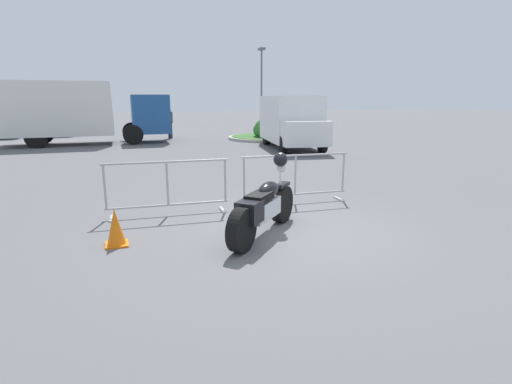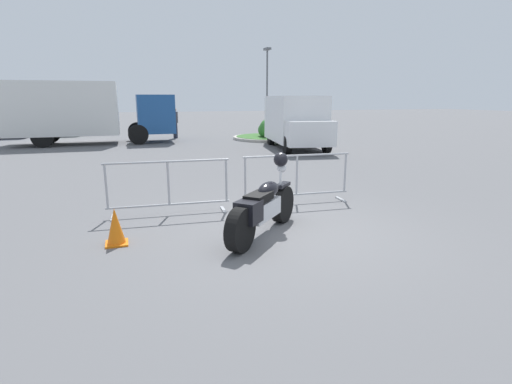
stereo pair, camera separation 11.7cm
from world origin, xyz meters
TOP-DOWN VIEW (x-y plane):
  - ground_plane at (0.00, 0.00)m, footprint 120.00×120.00m
  - motorcycle at (-0.45, 0.01)m, footprint 1.75×1.78m
  - crowd_barrier_near at (-1.81, 1.73)m, footprint 2.38×0.56m
  - crowd_barrier_far at (0.90, 1.73)m, footprint 2.38×0.56m
  - box_truck at (-4.36, 15.40)m, footprint 7.72×2.35m
  - delivery_van at (4.83, 10.73)m, footprint 2.69×5.24m
  - parked_car_blue at (-8.57, 21.11)m, footprint 1.65×4.03m
  - parked_car_green at (-5.81, 21.62)m, footprint 1.64×4.03m
  - pedestrian at (0.21, 16.97)m, footprint 0.37×0.37m
  - planter_island at (5.06, 14.77)m, footprint 4.16×4.16m
  - traffic_cone at (-2.79, 0.32)m, footprint 0.34×0.34m
  - street_lamp at (7.56, 22.21)m, footprint 0.36×0.70m

SIDE VIEW (x-z plane):
  - ground_plane at x=0.00m, z-range 0.00..0.00m
  - traffic_cone at x=-2.79m, z-range -0.01..0.58m
  - planter_island at x=5.06m, z-range -0.27..0.90m
  - motorcycle at x=-0.45m, z-range -0.16..1.15m
  - crowd_barrier_near at x=-1.81m, z-range 0.02..1.09m
  - crowd_barrier_far at x=0.90m, z-range 0.02..1.09m
  - parked_car_green at x=-5.81m, z-range 0.01..1.38m
  - parked_car_blue at x=-8.57m, z-range 0.01..1.38m
  - pedestrian at x=0.21m, z-range 0.07..1.76m
  - delivery_van at x=4.83m, z-range 0.09..2.40m
  - box_truck at x=-4.36m, z-range 0.15..3.13m
  - street_lamp at x=7.56m, z-range 0.87..6.55m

